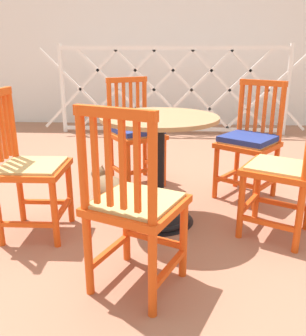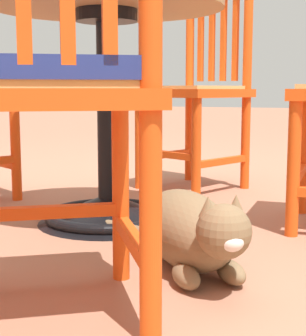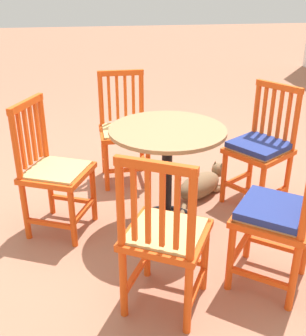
# 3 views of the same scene
# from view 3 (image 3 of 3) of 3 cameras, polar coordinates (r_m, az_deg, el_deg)

# --- Properties ---
(ground_plane) EXTENTS (24.00, 24.00, 0.00)m
(ground_plane) POSITION_cam_3_polar(r_m,az_deg,el_deg) (3.11, -1.05, -6.74)
(ground_plane) COLOR #A36B51
(cafe_table) EXTENTS (0.76, 0.76, 0.73)m
(cafe_table) POSITION_cam_3_polar(r_m,az_deg,el_deg) (2.88, 1.86, -2.99)
(cafe_table) COLOR black
(cafe_table) RESTS_ON ground_plane
(orange_chair_by_planter) EXTENTS (0.56, 0.56, 0.91)m
(orange_chair_by_planter) POSITION_cam_3_polar(r_m,az_deg,el_deg) (2.37, 16.65, -6.24)
(orange_chair_by_planter) COLOR #E04C14
(orange_chair_by_planter) RESTS_ON ground_plane
(orange_chair_facing_out) EXTENTS (0.55, 0.55, 0.91)m
(orange_chair_facing_out) POSITION_cam_3_polar(r_m,az_deg,el_deg) (3.22, 14.38, 2.55)
(orange_chair_facing_out) COLOR #E04C14
(orange_chair_facing_out) RESTS_ON ground_plane
(orange_chair_tucked_in) EXTENTS (0.41, 0.41, 0.91)m
(orange_chair_tucked_in) POSITION_cam_3_polar(r_m,az_deg,el_deg) (3.52, -3.96, 4.99)
(orange_chair_tucked_in) COLOR #E04C14
(orange_chair_tucked_in) RESTS_ON ground_plane
(orange_chair_at_corner) EXTENTS (0.53, 0.53, 0.91)m
(orange_chair_at_corner) POSITION_cam_3_polar(r_m,az_deg,el_deg) (2.86, -13.35, -0.54)
(orange_chair_at_corner) COLOR #E04C14
(orange_chair_at_corner) RESTS_ON ground_plane
(orange_chair_near_fence) EXTENTS (0.54, 0.54, 0.91)m
(orange_chair_near_fence) POSITION_cam_3_polar(r_m,az_deg,el_deg) (2.13, 1.57, -9.41)
(orange_chair_near_fence) COLOR #E04C14
(orange_chair_near_fence) RESTS_ON ground_plane
(tabby_cat) EXTENTS (0.59, 0.51, 0.23)m
(tabby_cat) POSITION_cam_3_polar(r_m,az_deg,el_deg) (3.39, 6.73, -2.18)
(tabby_cat) COLOR brown
(tabby_cat) RESTS_ON ground_plane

